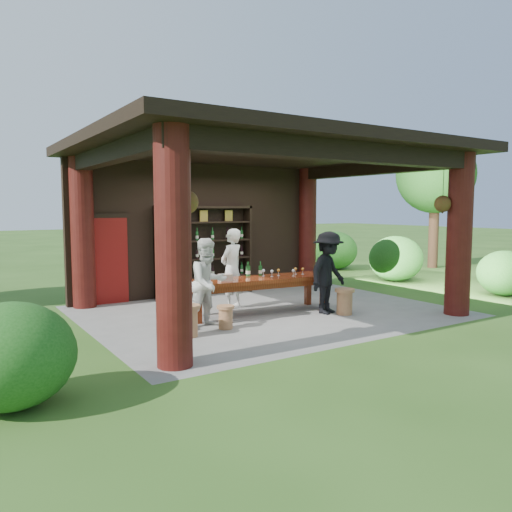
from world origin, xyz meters
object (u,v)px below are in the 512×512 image
stool_near_left (226,317)px  napkin_basket (225,278)px  wine_shelf (205,251)px  stool_near_right (345,301)px  tasting_table (258,283)px  stool_far_left (188,320)px  guest_woman (208,283)px  guest_man (328,273)px  host (232,268)px

stool_near_left → napkin_basket: (0.43, 0.76, 0.59)m
wine_shelf → stool_near_right: 3.96m
tasting_table → napkin_basket: (-0.81, -0.06, 0.19)m
stool_near_left → stool_far_left: size_ratio=0.78×
guest_woman → napkin_basket: 0.76m
tasting_table → guest_man: bearing=-33.2°
wine_shelf → guest_woman: (-1.48, -3.04, -0.30)m
stool_near_left → tasting_table: bearing=33.6°
stool_far_left → host: (1.87, 1.74, 0.58)m
guest_woman → tasting_table: bearing=9.8°
tasting_table → stool_near_right: 1.83m
wine_shelf → napkin_basket: (-0.87, -2.59, -0.31)m
wine_shelf → guest_woman: size_ratio=1.55×
wine_shelf → stool_near_left: size_ratio=5.98×
guest_woman → guest_man: bearing=-16.1°
wine_shelf → stool_far_left: (-2.11, -3.49, -0.84)m
tasting_table → guest_man: 1.48m
stool_near_left → guest_woman: bearing=120.2°
napkin_basket → host: bearing=53.1°
guest_man → wine_shelf: bearing=91.6°
stool_far_left → guest_woman: size_ratio=0.33×
stool_near_left → host: (1.06, 1.61, 0.65)m
tasting_table → napkin_basket: 0.83m
guest_man → napkin_basket: size_ratio=6.59×
stool_near_right → host: 2.53m
stool_near_right → host: bearing=130.9°
stool_near_left → napkin_basket: napkin_basket is taller
wine_shelf → napkin_basket: wine_shelf is taller
tasting_table → stool_far_left: (-2.05, -0.96, -0.34)m
host → napkin_basket: bearing=30.2°
host → guest_woman: 1.80m
stool_far_left → host: bearing=42.9°
guest_man → napkin_basket: guest_man is taller
tasting_table → guest_woman: bearing=-160.5°
wine_shelf → host: bearing=-97.7°
tasting_table → stool_far_left: 2.29m
stool_near_left → napkin_basket: 1.06m
wine_shelf → tasting_table: (-0.06, -2.54, -0.50)m
stool_near_left → wine_shelf: bearing=68.9°
wine_shelf → tasting_table: wine_shelf is taller
stool_near_left → stool_near_right: bearing=-5.4°
guest_man → stool_near_left: bearing=162.9°
wine_shelf → napkin_basket: 2.75m
tasting_table → host: 0.84m
wine_shelf → stool_near_right: size_ratio=4.76×
napkin_basket → guest_woman: bearing=-143.9°
guest_woman → guest_man: (2.64, -0.30, 0.03)m
host → wine_shelf: bearing=-120.6°
wine_shelf → stool_far_left: wine_shelf is taller
stool_near_left → host: 2.03m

